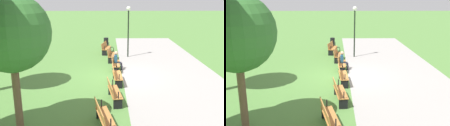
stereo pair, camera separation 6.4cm
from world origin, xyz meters
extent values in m
plane|color=#54843D|center=(0.00, 0.00, 0.00)|extent=(120.00, 120.00, 0.00)
cube|color=#A39E99|center=(0.00, 3.16, 0.00)|extent=(26.54, 5.72, 0.01)
cube|color=#B27538|center=(-6.01, -0.64, 0.45)|extent=(1.78, 0.79, 0.04)
cube|color=#B27538|center=(-6.05, -0.83, 0.69)|extent=(1.71, 0.47, 0.40)
cube|color=black|center=(-6.80, -0.47, 0.21)|extent=(0.14, 0.38, 0.43)
cylinder|color=black|center=(-6.79, -0.45, 0.61)|extent=(0.05, 0.05, 0.30)
cube|color=black|center=(-5.23, -0.81, 0.21)|extent=(0.14, 0.38, 0.43)
cylinder|color=black|center=(-5.22, -0.79, 0.61)|extent=(0.05, 0.05, 0.30)
cube|color=#B27538|center=(-3.62, -0.23, 0.45)|extent=(1.77, 0.66, 0.04)
cube|color=#B27538|center=(-3.65, -0.43, 0.69)|extent=(1.73, 0.32, 0.40)
cube|color=black|center=(-4.42, -0.13, 0.21)|extent=(0.11, 0.38, 0.43)
cylinder|color=black|center=(-4.42, -0.11, 0.61)|extent=(0.05, 0.05, 0.30)
cube|color=black|center=(-2.83, -0.33, 0.21)|extent=(0.11, 0.38, 0.43)
cylinder|color=black|center=(-2.82, -0.31, 0.61)|extent=(0.05, 0.05, 0.30)
cube|color=#B27538|center=(-1.21, -0.03, 0.45)|extent=(1.75, 0.51, 0.04)
cube|color=#B27538|center=(-1.22, -0.23, 0.69)|extent=(1.73, 0.18, 0.40)
cube|color=black|center=(-2.01, 0.01, 0.21)|extent=(0.08, 0.38, 0.43)
cylinder|color=black|center=(-2.01, 0.03, 0.61)|extent=(0.05, 0.05, 0.30)
cube|color=black|center=(-0.41, -0.06, 0.21)|extent=(0.08, 0.38, 0.43)
cylinder|color=black|center=(-0.41, -0.04, 0.61)|extent=(0.05, 0.05, 0.30)
cube|color=#B27538|center=(1.21, -0.03, 0.45)|extent=(1.75, 0.51, 0.04)
cube|color=#B27538|center=(1.22, -0.23, 0.69)|extent=(1.73, 0.18, 0.40)
cube|color=black|center=(0.41, -0.06, 0.21)|extent=(0.08, 0.38, 0.43)
cylinder|color=black|center=(0.41, -0.04, 0.61)|extent=(0.05, 0.05, 0.30)
cube|color=black|center=(2.01, 0.01, 0.21)|extent=(0.08, 0.38, 0.43)
cylinder|color=black|center=(2.01, 0.03, 0.61)|extent=(0.05, 0.05, 0.30)
cube|color=#B27538|center=(3.62, -0.23, 0.45)|extent=(1.77, 0.66, 0.04)
cube|color=#B27538|center=(3.65, -0.43, 0.69)|extent=(1.73, 0.32, 0.40)
cube|color=black|center=(2.83, -0.33, 0.21)|extent=(0.11, 0.38, 0.43)
cylinder|color=black|center=(2.82, -0.31, 0.61)|extent=(0.05, 0.05, 0.30)
cube|color=black|center=(4.42, -0.13, 0.21)|extent=(0.11, 0.38, 0.43)
cylinder|color=black|center=(4.42, -0.11, 0.61)|extent=(0.05, 0.05, 0.30)
cube|color=#B27538|center=(6.01, -0.64, 0.45)|extent=(1.78, 0.79, 0.04)
cube|color=#B27538|center=(6.05, -0.83, 0.69)|extent=(1.71, 0.47, 0.40)
cube|color=black|center=(5.23, -0.81, 0.21)|extent=(0.14, 0.38, 0.43)
cylinder|color=black|center=(5.22, -0.79, 0.61)|extent=(0.05, 0.05, 0.30)
cylinder|color=black|center=(6.79, -0.45, 0.61)|extent=(0.05, 0.05, 0.30)
cube|color=navy|center=(-1.33, -0.04, 0.70)|extent=(0.33, 0.21, 0.50)
sphere|color=tan|center=(-1.33, -0.02, 1.09)|extent=(0.22, 0.22, 0.22)
cylinder|color=#23232D|center=(-1.41, 0.14, 0.43)|extent=(0.15, 0.37, 0.13)
cylinder|color=#23232D|center=(-1.41, 0.32, 0.21)|extent=(0.11, 0.11, 0.43)
cylinder|color=#23232D|center=(-1.23, 0.14, 0.43)|extent=(0.15, 0.37, 0.13)
cylinder|color=#23232D|center=(-1.23, 0.32, 0.21)|extent=(0.11, 0.11, 0.43)
cylinder|color=brown|center=(6.02, -3.66, 1.30)|extent=(0.26, 0.26, 2.59)
sphere|color=#336B2D|center=(6.02, -3.66, 3.44)|extent=(2.61, 2.61, 2.61)
cylinder|color=black|center=(-4.82, 0.99, 1.74)|extent=(0.10, 0.10, 3.48)
sphere|color=white|center=(-4.82, 0.99, 3.62)|extent=(0.32, 0.32, 0.32)
cylinder|color=black|center=(-8.09, -0.69, 0.46)|extent=(0.40, 0.40, 0.92)
camera|label=1|loc=(14.35, -0.54, 4.65)|focal=41.41mm
camera|label=2|loc=(14.35, -0.47, 4.65)|focal=41.41mm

